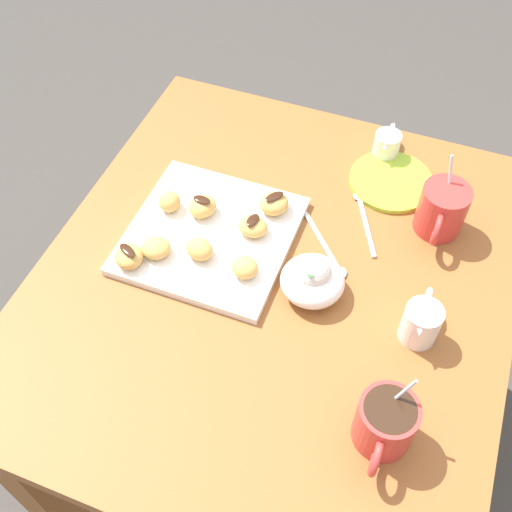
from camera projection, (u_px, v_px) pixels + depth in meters
name	position (u px, v px, depth m)	size (l,w,h in m)	color
ground_plane	(269.00, 435.00, 1.65)	(8.00, 8.00, 0.00)	#423D38
dining_table	(273.00, 319.00, 1.19)	(0.90, 0.80, 0.72)	#935628
pastry_plate_square	(210.00, 235.00, 1.13)	(0.29, 0.29, 0.02)	white
coffee_mug_red_left	(442.00, 209.00, 1.11)	(0.13, 0.09, 0.15)	red
coffee_mug_red_right	(385.00, 423.00, 0.87)	(0.12, 0.09, 0.14)	red
cream_pitcher_white	(421.00, 321.00, 0.98)	(0.10, 0.06, 0.07)	white
ice_cream_bowl	(313.00, 279.00, 1.03)	(0.11, 0.11, 0.08)	white
chocolate_sauce_pitcher	(387.00, 144.00, 1.24)	(0.09, 0.05, 0.06)	white
saucer_lime_left	(391.00, 181.00, 1.21)	(0.16, 0.16, 0.01)	#9EC633
loose_spoon_near_saucer	(329.00, 253.00, 1.11)	(0.13, 0.11, 0.01)	silver
loose_spoon_by_plate	(363.00, 214.00, 1.16)	(0.15, 0.08, 0.01)	silver
beignet_0	(245.00, 267.00, 1.05)	(0.05, 0.04, 0.03)	#DBA351
beignet_1	(203.00, 206.00, 1.13)	(0.05, 0.05, 0.03)	#DBA351
chocolate_drizzle_1	(202.00, 200.00, 1.12)	(0.03, 0.02, 0.01)	#381E11
beignet_2	(169.00, 202.00, 1.14)	(0.04, 0.04, 0.04)	#DBA351
beignet_3	(199.00, 249.00, 1.07)	(0.04, 0.05, 0.03)	#DBA351
beignet_4	(156.00, 248.00, 1.08)	(0.05, 0.05, 0.03)	#DBA351
beignet_5	(253.00, 226.00, 1.11)	(0.05, 0.05, 0.03)	#DBA351
chocolate_drizzle_5	(253.00, 220.00, 1.09)	(0.03, 0.02, 0.01)	#381E11
beignet_6	(274.00, 203.00, 1.14)	(0.05, 0.05, 0.03)	#DBA351
chocolate_drizzle_6	(274.00, 196.00, 1.12)	(0.04, 0.02, 0.01)	#381E11
beignet_7	(129.00, 256.00, 1.07)	(0.05, 0.05, 0.03)	#DBA351
chocolate_drizzle_7	(127.00, 250.00, 1.05)	(0.04, 0.02, 0.01)	#381E11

